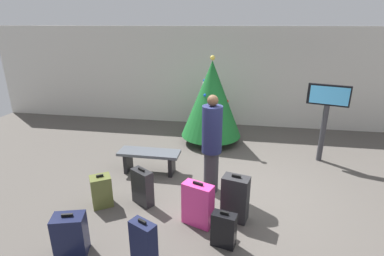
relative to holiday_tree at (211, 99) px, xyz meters
The scene contains 13 objects.
ground_plane 2.79m from the holiday_tree, 73.14° to the right, with size 16.00×16.00×0.00m, color #514C47.
back_wall 1.86m from the holiday_tree, 66.48° to the left, with size 16.00×0.20×2.94m, color beige.
holiday_tree is the anchor object (origin of this frame).
flight_info_kiosk 2.68m from the holiday_tree, 14.28° to the right, with size 0.85×0.32×1.77m.
waiting_bench 2.34m from the holiday_tree, 120.29° to the right, with size 1.28×0.44×0.48m.
traveller_0 2.41m from the holiday_tree, 83.81° to the right, with size 0.42×0.42×1.86m.
suitcase_0 4.66m from the holiday_tree, 108.50° to the right, with size 0.48×0.38×0.64m.
suitcase_1 3.38m from the holiday_tree, 77.07° to the right, with size 0.46×0.35×0.80m.
suitcase_2 4.56m from the holiday_tree, 94.57° to the right, with size 0.38×0.30×0.78m.
suitcase_3 3.99m from the holiday_tree, 81.14° to the right, with size 0.37×0.25×0.56m.
suitcase_4 3.67m from the holiday_tree, 115.93° to the right, with size 0.44×0.42×0.59m.
suitcase_5 3.27m from the holiday_tree, 106.00° to the right, with size 0.44×0.37×0.69m.
suitcase_6 3.52m from the holiday_tree, 87.25° to the right, with size 0.52×0.37×0.74m.
Camera 1 is at (0.00, -4.89, 3.02)m, focal length 27.65 mm.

